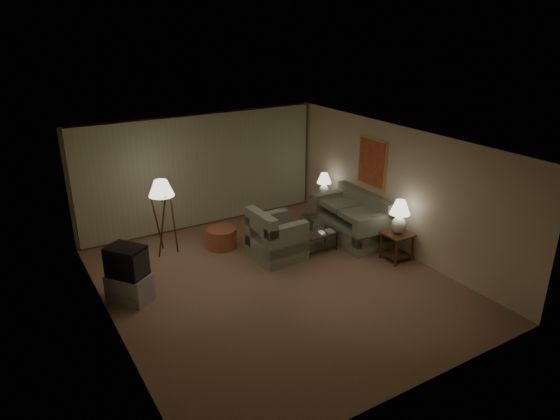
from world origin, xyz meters
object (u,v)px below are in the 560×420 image
object	(u,v)px
armchair	(277,238)
table_lamp_near	(400,214)
ottoman	(222,238)
side_table_far	(323,204)
crt_tv	(126,261)
side_table_near	(397,242)
tv_cabinet	(130,288)
table_lamp_far	(324,183)
vase	(308,231)
sofa	(350,221)
coffee_table	(314,239)
floor_lamp	(164,216)

from	to	relation	value
armchair	table_lamp_near	bearing A→B (deg)	-125.42
ottoman	side_table_far	bearing A→B (deg)	3.27
armchair	crt_tv	world-z (taller)	crt_tv
armchair	side_table_near	distance (m)	2.50
side_table_far	crt_tv	xyz separation A→B (m)	(-5.20, -1.33, 0.37)
ottoman	tv_cabinet	bearing A→B (deg)	-153.43
armchair	side_table_far	distance (m)	2.39
table_lamp_near	table_lamp_far	distance (m)	2.60
ottoman	armchair	bearing A→B (deg)	-52.61
side_table_far	armchair	bearing A→B (deg)	-149.85
armchair	vase	xyz separation A→B (m)	(0.69, -0.15, 0.06)
tv_cabinet	armchair	bearing A→B (deg)	56.57
sofa	coffee_table	size ratio (longest dim) A/B	1.93
sofa	ottoman	size ratio (longest dim) A/B	3.10
sofa	table_lamp_far	distance (m)	1.37
armchair	vase	size ratio (longest dim) A/B	7.68
floor_lamp	table_lamp_near	bearing A→B (deg)	-35.06
table_lamp_near	ottoman	world-z (taller)	table_lamp_near
armchair	table_lamp_far	xyz separation A→B (m)	(2.07, 1.20, 0.54)
side_table_near	vase	size ratio (longest dim) A/B	4.37
table_lamp_far	floor_lamp	distance (m)	4.00
table_lamp_far	floor_lamp	world-z (taller)	floor_lamp
side_table_far	coffee_table	xyz separation A→B (m)	(-1.22, -1.35, -0.13)
side_table_near	tv_cabinet	bearing A→B (deg)	166.31
table_lamp_far	coffee_table	xyz separation A→B (m)	(-1.22, -1.35, -0.69)
table_lamp_near	coffee_table	xyz separation A→B (m)	(-1.22, 1.25, -0.75)
side_table_near	table_lamp_near	distance (m)	0.61
table_lamp_far	ottoman	size ratio (longest dim) A/B	0.93
floor_lamp	vase	size ratio (longest dim) A/B	11.90
side_table_near	ottoman	size ratio (longest dim) A/B	0.91
side_table_near	table_lamp_far	size ratio (longest dim) A/B	0.98
armchair	vase	world-z (taller)	armchair
tv_cabinet	side_table_far	bearing A→B (deg)	68.53
tv_cabinet	ottoman	xyz separation A→B (m)	(2.34, 1.17, -0.03)
side_table_far	floor_lamp	distance (m)	4.03
floor_lamp	ottoman	world-z (taller)	floor_lamp
armchair	table_lamp_near	distance (m)	2.57
tv_cabinet	table_lamp_near	bearing A→B (deg)	40.46
side_table_near	table_lamp_near	bearing A→B (deg)	172.87
ottoman	side_table_near	bearing A→B (deg)	-40.44
side_table_far	coffee_table	distance (m)	1.83
armchair	table_lamp_far	distance (m)	2.45
side_table_near	vase	world-z (taller)	side_table_near
ottoman	vase	size ratio (longest dim) A/B	4.78
table_lamp_near	floor_lamp	xyz separation A→B (m)	(-4.00, 2.81, -0.17)
ottoman	vase	bearing A→B (deg)	-38.63
side_table_far	table_lamp_far	bearing A→B (deg)	0.00
tv_cabinet	ottoman	world-z (taller)	tv_cabinet
sofa	floor_lamp	world-z (taller)	floor_lamp
armchair	side_table_far	world-z (taller)	armchair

